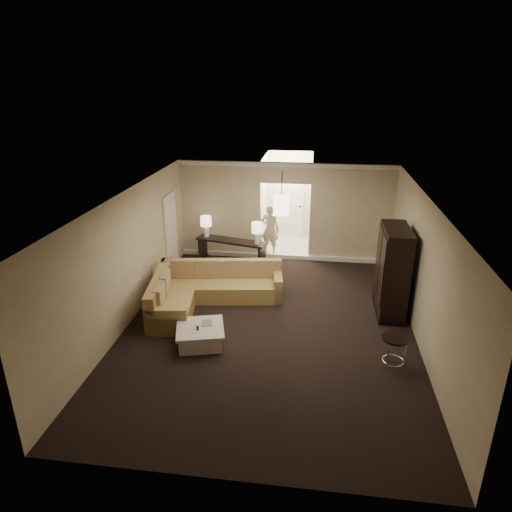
# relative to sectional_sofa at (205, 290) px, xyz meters

# --- Properties ---
(ground) EXTENTS (8.00, 8.00, 0.00)m
(ground) POSITION_rel_sectional_sofa_xyz_m (1.59, -0.88, -0.35)
(ground) COLOR black
(ground) RESTS_ON ground
(wall_back) EXTENTS (6.00, 0.04, 2.80)m
(wall_back) POSITION_rel_sectional_sofa_xyz_m (1.59, 3.12, 1.05)
(wall_back) COLOR #B9A78C
(wall_back) RESTS_ON ground
(wall_front) EXTENTS (6.00, 0.04, 2.80)m
(wall_front) POSITION_rel_sectional_sofa_xyz_m (1.59, -4.88, 1.05)
(wall_front) COLOR #B9A78C
(wall_front) RESTS_ON ground
(wall_left) EXTENTS (0.04, 8.00, 2.80)m
(wall_left) POSITION_rel_sectional_sofa_xyz_m (-1.41, -0.88, 1.05)
(wall_left) COLOR #B9A78C
(wall_left) RESTS_ON ground
(wall_right) EXTENTS (0.04, 8.00, 2.80)m
(wall_right) POSITION_rel_sectional_sofa_xyz_m (4.59, -0.88, 1.05)
(wall_right) COLOR #B9A78C
(wall_right) RESTS_ON ground
(ceiling) EXTENTS (6.00, 8.00, 0.02)m
(ceiling) POSITION_rel_sectional_sofa_xyz_m (1.59, -0.88, 2.45)
(ceiling) COLOR silver
(ceiling) RESTS_ON wall_back
(crown_molding) EXTENTS (6.00, 0.10, 0.12)m
(crown_molding) POSITION_rel_sectional_sofa_xyz_m (1.59, 3.07, 2.38)
(crown_molding) COLOR white
(crown_molding) RESTS_ON wall_back
(baseboard) EXTENTS (6.00, 0.10, 0.12)m
(baseboard) POSITION_rel_sectional_sofa_xyz_m (1.59, 3.07, -0.29)
(baseboard) COLOR white
(baseboard) RESTS_ON ground
(side_door) EXTENTS (0.05, 0.90, 2.10)m
(side_door) POSITION_rel_sectional_sofa_xyz_m (-1.38, 1.92, 0.70)
(side_door) COLOR white
(side_door) RESTS_ON ground
(foyer) EXTENTS (1.44, 2.02, 2.80)m
(foyer) POSITION_rel_sectional_sofa_xyz_m (1.59, 4.47, 0.96)
(foyer) COLOR silver
(foyer) RESTS_ON ground
(sectional_sofa) EXTENTS (3.00, 2.60, 0.87)m
(sectional_sofa) POSITION_rel_sectional_sofa_xyz_m (0.00, 0.00, 0.00)
(sectional_sofa) COLOR brown
(sectional_sofa) RESTS_ON ground
(coffee_table) EXTENTS (1.12, 1.12, 0.39)m
(coffee_table) POSITION_rel_sectional_sofa_xyz_m (0.31, -1.69, -0.16)
(coffee_table) COLOR silver
(coffee_table) RESTS_ON ground
(console_table) EXTENTS (2.04, 0.94, 0.77)m
(console_table) POSITION_rel_sectional_sofa_xyz_m (0.19, 2.32, 0.11)
(console_table) COLOR black
(console_table) RESTS_ON ground
(armoire) EXTENTS (0.59, 1.37, 1.97)m
(armoire) POSITION_rel_sectional_sofa_xyz_m (4.18, 0.20, 0.60)
(armoire) COLOR black
(armoire) RESTS_ON ground
(drink_table) EXTENTS (0.48, 0.48, 0.60)m
(drink_table) POSITION_rel_sectional_sofa_xyz_m (3.99, -1.95, 0.09)
(drink_table) COLOR black
(drink_table) RESTS_ON ground
(table_lamp_left) EXTENTS (0.31, 0.31, 0.59)m
(table_lamp_left) POSITION_rel_sectional_sofa_xyz_m (-0.56, 2.52, 0.81)
(table_lamp_left) COLOR white
(table_lamp_left) RESTS_ON console_table
(table_lamp_right) EXTENTS (0.31, 0.31, 0.59)m
(table_lamp_right) POSITION_rel_sectional_sofa_xyz_m (0.93, 2.13, 0.81)
(table_lamp_right) COLOR white
(table_lamp_right) RESTS_ON console_table
(pendant_light) EXTENTS (0.38, 0.38, 1.09)m
(pendant_light) POSITION_rel_sectional_sofa_xyz_m (1.59, 1.82, 1.61)
(pendant_light) COLOR black
(pendant_light) RESTS_ON ceiling
(person) EXTENTS (0.69, 0.55, 1.68)m
(person) POSITION_rel_sectional_sofa_xyz_m (1.14, 3.45, 0.49)
(person) COLOR beige
(person) RESTS_ON ground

